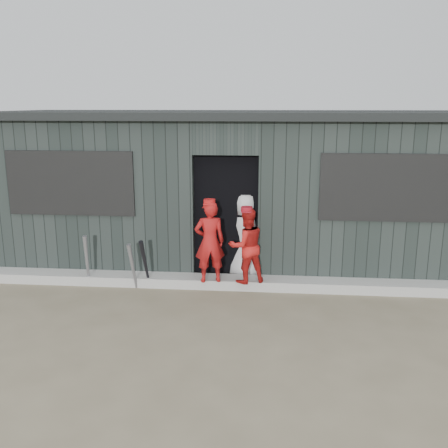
# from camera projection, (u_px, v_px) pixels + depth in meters

# --- Properties ---
(ground) EXTENTS (80.00, 80.00, 0.00)m
(ground) POSITION_uv_depth(u_px,v_px,m) (210.00, 341.00, 5.92)
(ground) COLOR brown
(ground) RESTS_ON ground
(curb) EXTENTS (8.00, 0.36, 0.15)m
(curb) POSITION_uv_depth(u_px,v_px,m) (224.00, 282.00, 7.67)
(curb) COLOR #9C9C97
(curb) RESTS_ON ground
(bat_left) EXTENTS (0.11, 0.21, 0.82)m
(bat_left) POSITION_uv_depth(u_px,v_px,m) (87.00, 261.00, 7.62)
(bat_left) COLOR gray
(bat_left) RESTS_ON ground
(bat_mid) EXTENTS (0.14, 0.23, 0.74)m
(bat_mid) POSITION_uv_depth(u_px,v_px,m) (133.00, 266.00, 7.48)
(bat_mid) COLOR gray
(bat_mid) RESTS_ON ground
(bat_right) EXTENTS (0.12, 0.35, 0.80)m
(bat_right) POSITION_uv_depth(u_px,v_px,m) (145.00, 264.00, 7.50)
(bat_right) COLOR black
(bat_right) RESTS_ON ground
(player_red_left) EXTENTS (0.51, 0.39, 1.23)m
(player_red_left) POSITION_uv_depth(u_px,v_px,m) (210.00, 242.00, 7.35)
(player_red_left) COLOR #A61414
(player_red_left) RESTS_ON curb
(player_red_right) EXTENTS (0.67, 0.61, 1.12)m
(player_red_right) POSITION_uv_depth(u_px,v_px,m) (246.00, 246.00, 7.34)
(player_red_right) COLOR red
(player_red_right) RESTS_ON curb
(player_grey_back) EXTENTS (0.75, 0.54, 1.40)m
(player_grey_back) POSITION_uv_depth(u_px,v_px,m) (246.00, 236.00, 7.91)
(player_grey_back) COLOR silver
(player_grey_back) RESTS_ON ground
(dugout) EXTENTS (8.30, 3.30, 2.62)m
(dugout) POSITION_uv_depth(u_px,v_px,m) (233.00, 187.00, 9.01)
(dugout) COLOR black
(dugout) RESTS_ON ground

